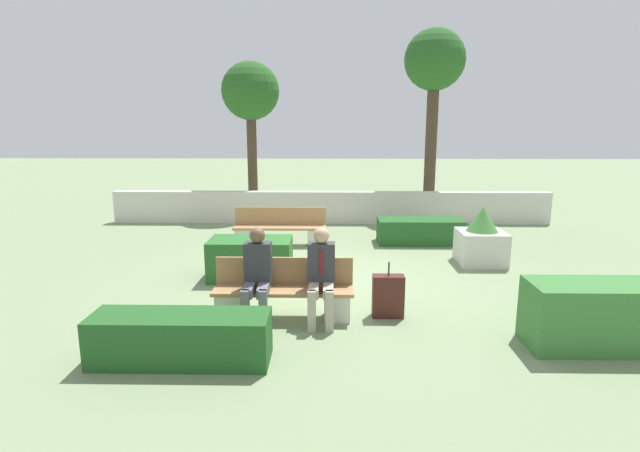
% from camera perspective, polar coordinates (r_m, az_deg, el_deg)
% --- Properties ---
extents(ground_plane, '(60.00, 60.00, 0.00)m').
position_cam_1_polar(ground_plane, '(8.82, 1.29, -6.40)').
color(ground_plane, gray).
extents(perimeter_wall, '(12.02, 0.30, 0.88)m').
position_cam_1_polar(perimeter_wall, '(13.82, 1.23, 2.15)').
color(perimeter_wall, beige).
rests_on(perimeter_wall, ground_plane).
extents(bench_front, '(1.99, 0.48, 0.84)m').
position_cam_1_polar(bench_front, '(7.21, -4.19, -7.92)').
color(bench_front, '#A37A4C').
rests_on(bench_front, ground_plane).
extents(bench_left_side, '(2.10, 0.49, 0.84)m').
position_cam_1_polar(bench_left_side, '(11.39, -4.60, -0.53)').
color(bench_left_side, '#A37A4C').
rests_on(bench_left_side, ground_plane).
extents(person_seated_man, '(0.38, 0.64, 1.33)m').
position_cam_1_polar(person_seated_man, '(6.92, 0.13, -5.18)').
color(person_seated_man, '#B2A893').
rests_on(person_seated_man, ground_plane).
extents(person_seated_woman, '(0.38, 0.64, 1.33)m').
position_cam_1_polar(person_seated_woman, '(7.00, -7.21, -5.14)').
color(person_seated_woman, slate).
rests_on(person_seated_woman, ground_plane).
extents(hedge_block_near_left, '(1.45, 0.83, 0.72)m').
position_cam_1_polar(hedge_block_near_left, '(9.01, -7.92, -3.73)').
color(hedge_block_near_left, '#286028').
rests_on(hedge_block_near_left, ground_plane).
extents(hedge_block_near_right, '(2.07, 0.62, 0.58)m').
position_cam_1_polar(hedge_block_near_right, '(6.17, -15.63, -12.25)').
color(hedge_block_near_right, '#235623').
rests_on(hedge_block_near_right, ground_plane).
extents(hedge_block_mid_left, '(1.93, 0.82, 0.56)m').
position_cam_1_polar(hedge_block_mid_left, '(11.77, 11.33, -0.56)').
color(hedge_block_mid_left, '#235623').
rests_on(hedge_block_mid_left, ground_plane).
extents(hedge_block_mid_right, '(1.60, 0.72, 0.83)m').
position_cam_1_polar(hedge_block_mid_right, '(7.11, 28.75, -8.97)').
color(hedge_block_mid_right, '#3D7A38').
rests_on(hedge_block_mid_right, ground_plane).
extents(planter_corner_left, '(0.88, 0.88, 1.14)m').
position_cam_1_polar(planter_corner_left, '(10.32, 17.95, -1.51)').
color(planter_corner_left, beige).
rests_on(planter_corner_left, ground_plane).
extents(suitcase, '(0.45, 0.21, 0.82)m').
position_cam_1_polar(suitcase, '(7.28, 7.79, -7.94)').
color(suitcase, '#471E19').
rests_on(suitcase, ground_plane).
extents(tree_leftmost, '(1.70, 1.70, 4.50)m').
position_cam_1_polar(tree_leftmost, '(15.27, -7.95, 14.66)').
color(tree_leftmost, '#473828').
rests_on(tree_leftmost, ground_plane).
extents(tree_center_left, '(1.75, 1.75, 5.38)m').
position_cam_1_polar(tree_center_left, '(15.39, 12.94, 17.32)').
color(tree_center_left, '#473828').
rests_on(tree_center_left, ground_plane).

